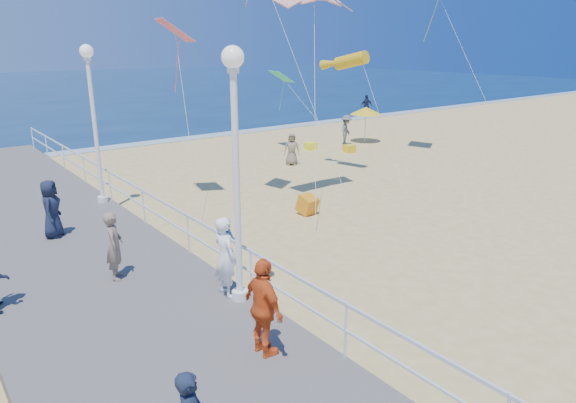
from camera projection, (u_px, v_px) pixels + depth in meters
ground at (401, 256)px, 14.45m from camera, size 160.00×160.00×0.00m
surf_line at (130, 145)px, 30.00m from camera, size 160.00×1.20×0.04m
boardwalk at (147, 340)px, 10.04m from camera, size 5.00×44.00×0.40m
railing at (251, 260)px, 11.15m from camera, size 0.05×42.00×0.55m
lamp_post_mid at (236, 152)px, 10.26m from camera, size 0.44×0.44×5.32m
lamp_post_far at (93, 109)px, 17.09m from camera, size 0.44×0.44×5.32m
woman_holding_toddler at (225, 257)px, 11.13m from camera, size 0.45×0.67×1.83m
toddler_held at (227, 238)px, 11.22m from camera, size 0.33×0.42×0.86m
spectator_3 at (264, 308)px, 8.98m from camera, size 0.48×1.09×1.83m
spectator_4 at (51, 209)px, 14.59m from camera, size 0.86×0.98×1.68m
spectator_6 at (114, 246)px, 11.98m from camera, size 0.62×0.71×1.64m
beach_walker_a at (346, 130)px, 29.75m from camera, size 1.33×1.19×1.78m
beach_walker_b at (366, 106)px, 41.40m from camera, size 1.11×0.74×1.75m
beach_walker_c at (292, 149)px, 25.06m from camera, size 0.92×0.86×1.58m
box_kite at (308, 206)px, 17.89m from camera, size 0.63×0.77×0.74m
beach_umbrella at (366, 111)px, 30.33m from camera, size 1.90×1.90×2.14m
beach_chair_left at (311, 146)px, 28.86m from camera, size 0.55×0.55×0.40m
beach_chair_right at (349, 149)px, 28.14m from camera, size 0.55×0.55×0.40m
kite_windsock at (351, 61)px, 22.01m from camera, size 1.00×2.64×1.07m
kite_diamond_pink at (175, 30)px, 17.43m from camera, size 1.37×1.53×0.76m
kite_diamond_green at (282, 77)px, 27.84m from camera, size 1.14×1.28×0.63m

